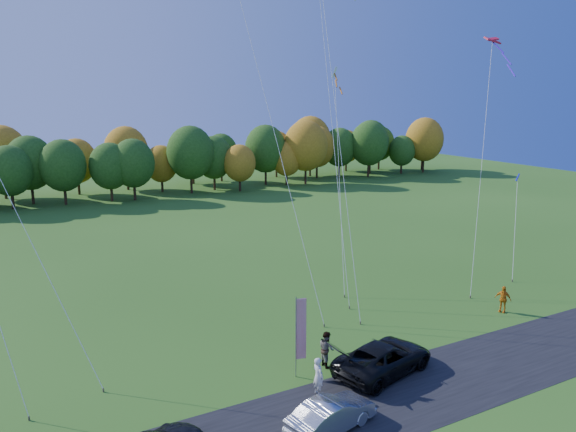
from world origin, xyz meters
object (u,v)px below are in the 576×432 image
black_suv (384,358)px  silver_sedan (331,415)px  person_east (503,299)px  feather_flag (300,328)px

black_suv → silver_sedan: bearing=106.6°
black_suv → person_east: person_east is taller
silver_sedan → feather_flag: feather_flag is taller
silver_sedan → feather_flag: (1.16, 4.72, 1.94)m
silver_sedan → person_east: (17.28, 5.74, 0.19)m
black_suv → person_east: size_ratio=3.24×
black_suv → feather_flag: feather_flag is taller
black_suv → feather_flag: size_ratio=1.35×
silver_sedan → person_east: bearing=-84.2°
person_east → silver_sedan: bearing=-98.0°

